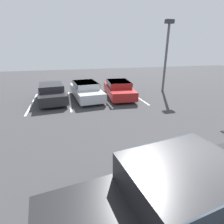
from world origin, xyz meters
TOP-DOWN VIEW (x-y plane):
  - ground_plane at (0.00, 0.00)m, footprint 60.00×60.00m
  - stall_stripe_a at (-5.80, 10.17)m, footprint 0.12×5.25m
  - stall_stripe_b at (-3.17, 10.17)m, footprint 0.12×5.25m
  - stall_stripe_c at (-0.54, 10.17)m, footprint 0.12×5.25m
  - stall_stripe_d at (2.09, 10.17)m, footprint 0.12×5.25m
  - pickup_truck at (-1.01, -0.53)m, footprint 6.37×2.69m
  - parked_sedan_a at (-4.40, 10.37)m, footprint 2.23×4.45m
  - parked_sedan_b at (-1.89, 10.42)m, footprint 2.24×4.78m
  - parked_sedan_c at (0.69, 10.27)m, footprint 2.20×4.69m
  - light_post at (5.15, 11.11)m, footprint 0.70×0.36m
  - wheel_stop_curb at (-2.01, 13.45)m, footprint 1.64×0.20m

SIDE VIEW (x-z plane):
  - ground_plane at x=0.00m, z-range 0.00..0.00m
  - stall_stripe_a at x=-5.80m, z-range 0.00..0.01m
  - stall_stripe_b at x=-3.17m, z-range 0.00..0.01m
  - stall_stripe_c at x=-0.54m, z-range 0.00..0.01m
  - stall_stripe_d at x=2.09m, z-range 0.00..0.01m
  - wheel_stop_curb at x=-2.01m, z-range 0.00..0.14m
  - parked_sedan_c at x=0.69m, z-range 0.04..1.30m
  - parked_sedan_a at x=-4.40m, z-range 0.04..1.30m
  - parked_sedan_b at x=-1.89m, z-range 0.04..1.32m
  - pickup_truck at x=-1.01m, z-range 0.00..1.72m
  - light_post at x=5.15m, z-range 0.63..6.47m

